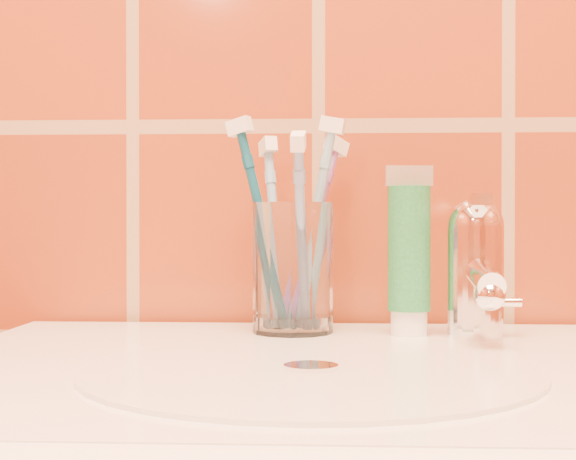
{
  "coord_description": "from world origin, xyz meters",
  "views": [
    {
      "loc": [
        0.01,
        0.34,
        0.95
      ],
      "look_at": [
        -0.02,
        1.08,
        0.94
      ],
      "focal_mm": 55.0,
      "sensor_mm": 36.0,
      "label": 1
    }
  ],
  "objects": [
    {
      "name": "glass_tumbler",
      "position": [
        -0.02,
        1.12,
        0.91
      ],
      "size": [
        0.09,
        0.09,
        0.12
      ],
      "primitive_type": "cylinder",
      "rotation": [
        0.0,
        0.0,
        -0.31
      ],
      "color": "white",
      "rests_on": "pedestal_sink"
    },
    {
      "name": "toothpaste_tube",
      "position": [
        0.08,
        1.11,
        0.92
      ],
      "size": [
        0.04,
        0.04,
        0.15
      ],
      "rotation": [
        0.0,
        0.0,
        0.15
      ],
      "color": "white",
      "rests_on": "pedestal_sink"
    },
    {
      "name": "faucet",
      "position": [
        0.14,
        1.09,
        0.91
      ],
      "size": [
        0.05,
        0.11,
        0.12
      ],
      "color": "white",
      "rests_on": "pedestal_sink"
    },
    {
      "name": "toothbrush_0",
      "position": [
        -0.0,
        1.12,
        0.94
      ],
      "size": [
        0.08,
        0.07,
        0.2
      ],
      "primitive_type": null,
      "rotation": [
        0.19,
        0.0,
        1.37
      ],
      "color": "#7BB5DC",
      "rests_on": "glass_tumbler"
    },
    {
      "name": "toothbrush_1",
      "position": [
        -0.01,
        1.09,
        0.94
      ],
      "size": [
        0.03,
        0.13,
        0.19
      ],
      "primitive_type": null,
      "rotation": [
        0.32,
        0.0,
        -0.05
      ],
      "color": "#6986BB",
      "rests_on": "glass_tumbler"
    },
    {
      "name": "toothbrush_2",
      "position": [
        -0.05,
        1.12,
        0.94
      ],
      "size": [
        0.11,
        0.1,
        0.2
      ],
      "primitive_type": null,
      "rotation": [
        0.26,
        0.0,
        -1.93
      ],
      "color": "navy",
      "rests_on": "glass_tumbler"
    },
    {
      "name": "toothbrush_3",
      "position": [
        -0.01,
        1.15,
        0.94
      ],
      "size": [
        0.14,
        0.14,
        0.2
      ],
      "primitive_type": null,
      "rotation": [
        0.37,
        0.0,
        2.33
      ],
      "color": "#884CA4",
      "rests_on": "glass_tumbler"
    },
    {
      "name": "toothbrush_4",
      "position": [
        -0.04,
        1.13,
        0.94
      ],
      "size": [
        0.08,
        0.11,
        0.19
      ],
      "primitive_type": null,
      "rotation": [
        0.25,
        0.0,
        -2.75
      ],
      "color": "#79A7D8",
      "rests_on": "glass_tumbler"
    }
  ]
}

